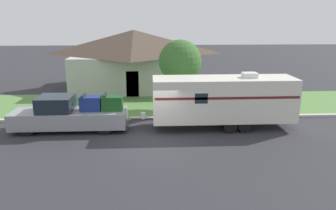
% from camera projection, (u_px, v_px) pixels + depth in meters
% --- Properties ---
extents(ground_plane, '(120.00, 120.00, 0.00)m').
position_uv_depth(ground_plane, '(155.00, 141.00, 17.16)').
color(ground_plane, '#2D2D33').
extents(curb_strip, '(80.00, 0.30, 0.14)m').
position_uv_depth(curb_strip, '(154.00, 118.00, 20.75)').
color(curb_strip, beige).
rests_on(curb_strip, ground_plane).
extents(lawn_strip, '(80.00, 7.00, 0.03)m').
position_uv_depth(lawn_strip, '(154.00, 104.00, 24.29)').
color(lawn_strip, '#568442').
rests_on(lawn_strip, ground_plane).
extents(house_across_street, '(11.22, 8.45, 5.16)m').
position_uv_depth(house_across_street, '(134.00, 58.00, 29.54)').
color(house_across_street, '#B2B2A8').
rests_on(house_across_street, ground_plane).
extents(pickup_truck, '(6.52, 1.96, 2.08)m').
position_uv_depth(pickup_truck, '(70.00, 115.00, 18.54)').
color(pickup_truck, black).
rests_on(pickup_truck, ground_plane).
extents(travel_trailer, '(9.37, 2.25, 3.23)m').
position_uv_depth(travel_trailer, '(223.00, 99.00, 18.79)').
color(travel_trailer, black).
rests_on(travel_trailer, ground_plane).
extents(mailbox, '(0.48, 0.20, 1.41)m').
position_uv_depth(mailbox, '(242.00, 99.00, 21.36)').
color(mailbox, brown).
rests_on(mailbox, ground_plane).
extents(tree_in_yard, '(2.94, 2.94, 4.80)m').
position_uv_depth(tree_in_yard, '(180.00, 61.00, 22.39)').
color(tree_in_yard, brown).
rests_on(tree_in_yard, ground_plane).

